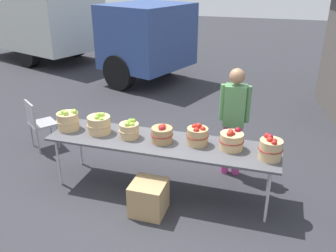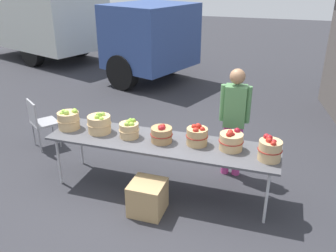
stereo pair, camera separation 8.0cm
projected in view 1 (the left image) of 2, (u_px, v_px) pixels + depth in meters
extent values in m
plane|color=#2D2D33|center=(162.00, 189.00, 5.08)|extent=(40.00, 40.00, 0.00)
cube|color=#4C4C51|center=(161.00, 143.00, 4.78)|extent=(3.10, 0.76, 0.03)
cylinder|color=#B2B2B7|center=(59.00, 162.00, 5.05)|extent=(0.04, 0.04, 0.72)
cylinder|color=#B2B2B7|center=(268.00, 197.00, 4.29)|extent=(0.04, 0.04, 0.72)
cylinder|color=#B2B2B7|center=(80.00, 144.00, 5.58)|extent=(0.04, 0.04, 0.72)
cylinder|color=#B2B2B7|center=(270.00, 172.00, 4.81)|extent=(0.04, 0.04, 0.72)
cylinder|color=tan|center=(68.00, 121.00, 5.10)|extent=(0.30, 0.30, 0.24)
torus|color=tan|center=(68.00, 120.00, 5.10)|extent=(0.32, 0.32, 0.01)
sphere|color=#8CB738|center=(74.00, 111.00, 5.09)|extent=(0.07, 0.07, 0.07)
sphere|color=#8CB738|center=(61.00, 115.00, 5.02)|extent=(0.08, 0.08, 0.08)
sphere|color=#9EC647|center=(66.00, 113.00, 4.99)|extent=(0.08, 0.08, 0.08)
sphere|color=#9EC647|center=(63.00, 112.00, 5.02)|extent=(0.06, 0.06, 0.06)
sphere|color=#7AA833|center=(65.00, 113.00, 5.02)|extent=(0.07, 0.07, 0.07)
sphere|color=#8CB738|center=(75.00, 112.00, 5.05)|extent=(0.07, 0.07, 0.07)
sphere|color=#9EC647|center=(73.00, 112.00, 5.08)|extent=(0.07, 0.07, 0.07)
cylinder|color=tan|center=(99.00, 125.00, 4.99)|extent=(0.32, 0.32, 0.24)
torus|color=tan|center=(99.00, 124.00, 4.99)|extent=(0.34, 0.34, 0.01)
sphere|color=#9EC647|center=(99.00, 117.00, 4.96)|extent=(0.07, 0.07, 0.07)
sphere|color=#9EC647|center=(102.00, 115.00, 4.97)|extent=(0.07, 0.07, 0.07)
sphere|color=#8CB738|center=(99.00, 117.00, 4.94)|extent=(0.08, 0.08, 0.08)
sphere|color=#7AA833|center=(98.00, 116.00, 4.94)|extent=(0.08, 0.08, 0.08)
sphere|color=#8CB738|center=(97.00, 118.00, 4.87)|extent=(0.07, 0.07, 0.07)
sphere|color=#8CB738|center=(101.00, 120.00, 4.85)|extent=(0.08, 0.08, 0.08)
cylinder|color=tan|center=(129.00, 130.00, 4.86)|extent=(0.26, 0.26, 0.20)
torus|color=tan|center=(129.00, 130.00, 4.86)|extent=(0.28, 0.28, 0.01)
sphere|color=#9EC647|center=(127.00, 124.00, 4.75)|extent=(0.07, 0.07, 0.07)
sphere|color=#8CB738|center=(132.00, 125.00, 4.77)|extent=(0.08, 0.08, 0.08)
sphere|color=#7AA833|center=(134.00, 121.00, 4.87)|extent=(0.07, 0.07, 0.07)
sphere|color=#7AA833|center=(129.00, 124.00, 4.84)|extent=(0.07, 0.07, 0.07)
sphere|color=#8CB738|center=(129.00, 123.00, 4.83)|extent=(0.08, 0.08, 0.08)
sphere|color=#7AA833|center=(131.00, 121.00, 4.90)|extent=(0.07, 0.07, 0.07)
cylinder|color=#A87F51|center=(162.00, 135.00, 4.74)|extent=(0.28, 0.28, 0.20)
torus|color=maroon|center=(162.00, 134.00, 4.73)|extent=(0.30, 0.30, 0.01)
sphere|color=maroon|center=(163.00, 130.00, 4.65)|extent=(0.06, 0.06, 0.06)
sphere|color=#B22319|center=(161.00, 127.00, 4.67)|extent=(0.07, 0.07, 0.07)
sphere|color=#B22319|center=(162.00, 127.00, 4.70)|extent=(0.07, 0.07, 0.07)
sphere|color=#B22319|center=(163.00, 126.00, 4.70)|extent=(0.07, 0.07, 0.07)
sphere|color=maroon|center=(161.00, 128.00, 4.63)|extent=(0.06, 0.06, 0.06)
sphere|color=#B22319|center=(162.00, 128.00, 4.70)|extent=(0.07, 0.07, 0.07)
sphere|color=maroon|center=(163.00, 128.00, 4.66)|extent=(0.08, 0.08, 0.08)
cylinder|color=tan|center=(197.00, 136.00, 4.66)|extent=(0.27, 0.27, 0.23)
torus|color=maroon|center=(197.00, 135.00, 4.66)|extent=(0.29, 0.29, 0.01)
sphere|color=#B22319|center=(194.00, 126.00, 4.65)|extent=(0.07, 0.07, 0.07)
sphere|color=#B22319|center=(198.00, 126.00, 4.63)|extent=(0.08, 0.08, 0.08)
sphere|color=#B22319|center=(198.00, 127.00, 4.64)|extent=(0.07, 0.07, 0.07)
sphere|color=#B22319|center=(196.00, 130.00, 4.55)|extent=(0.08, 0.08, 0.08)
sphere|color=#B22319|center=(203.00, 129.00, 4.58)|extent=(0.07, 0.07, 0.07)
sphere|color=maroon|center=(199.00, 126.00, 4.65)|extent=(0.08, 0.08, 0.08)
cylinder|color=tan|center=(232.00, 141.00, 4.54)|extent=(0.30, 0.30, 0.21)
torus|color=maroon|center=(232.00, 140.00, 4.54)|extent=(0.32, 0.32, 0.01)
sphere|color=maroon|center=(231.00, 134.00, 4.49)|extent=(0.07, 0.07, 0.07)
sphere|color=maroon|center=(233.00, 135.00, 4.49)|extent=(0.07, 0.07, 0.07)
sphere|color=#B22319|center=(231.00, 132.00, 4.51)|extent=(0.07, 0.07, 0.07)
sphere|color=maroon|center=(238.00, 130.00, 4.57)|extent=(0.08, 0.08, 0.08)
sphere|color=#B22319|center=(231.00, 133.00, 4.46)|extent=(0.07, 0.07, 0.07)
sphere|color=#B22319|center=(229.00, 134.00, 4.44)|extent=(0.07, 0.07, 0.07)
cylinder|color=tan|center=(270.00, 150.00, 4.30)|extent=(0.27, 0.27, 0.25)
torus|color=maroon|center=(271.00, 149.00, 4.29)|extent=(0.29, 0.29, 0.01)
sphere|color=maroon|center=(270.00, 137.00, 4.27)|extent=(0.08, 0.08, 0.08)
sphere|color=maroon|center=(267.00, 136.00, 4.32)|extent=(0.08, 0.08, 0.08)
sphere|color=#B22319|center=(269.00, 140.00, 4.24)|extent=(0.07, 0.07, 0.07)
sphere|color=maroon|center=(274.00, 142.00, 4.24)|extent=(0.07, 0.07, 0.07)
sphere|color=#B22319|center=(274.00, 143.00, 4.16)|extent=(0.07, 0.07, 0.07)
sphere|color=#B22319|center=(270.00, 140.00, 4.22)|extent=(0.07, 0.07, 0.07)
sphere|color=#B22319|center=(270.00, 141.00, 4.23)|extent=(0.07, 0.07, 0.07)
cylinder|color=#CC3F8C|center=(237.00, 150.00, 5.31)|extent=(0.12, 0.12, 0.79)
cylinder|color=#CC3F8C|center=(226.00, 149.00, 5.35)|extent=(0.12, 0.12, 0.79)
cube|color=#4C7F4C|center=(235.00, 106.00, 5.05)|extent=(0.31, 0.23, 0.60)
sphere|color=#936B4C|center=(237.00, 76.00, 4.88)|extent=(0.22, 0.22, 0.22)
cylinder|color=#4C7F4C|center=(248.00, 104.00, 5.00)|extent=(0.08, 0.08, 0.53)
cylinder|color=#4C7F4C|center=(223.00, 102.00, 5.07)|extent=(0.08, 0.08, 0.53)
cube|color=silver|center=(37.00, 10.00, 11.80)|extent=(4.69, 3.47, 2.30)
cube|color=#334C8C|center=(147.00, 36.00, 9.38)|extent=(2.40, 2.58, 1.60)
cube|color=black|center=(174.00, 26.00, 8.79)|extent=(0.62, 1.68, 0.80)
cylinder|color=black|center=(164.00, 59.00, 10.49)|extent=(0.94, 0.56, 0.90)
cylinder|color=black|center=(119.00, 72.00, 9.09)|extent=(0.94, 0.56, 0.90)
cylinder|color=black|center=(75.00, 43.00, 12.63)|extent=(0.94, 0.56, 0.90)
cylinder|color=black|center=(27.00, 53.00, 11.23)|extent=(0.94, 0.56, 0.90)
cube|color=#99999E|center=(43.00, 124.00, 6.11)|extent=(0.56, 0.56, 0.04)
cube|color=#99999E|center=(30.00, 114.00, 5.92)|extent=(0.34, 0.26, 0.40)
cylinder|color=gray|center=(58.00, 137.00, 6.17)|extent=(0.02, 0.02, 0.42)
cylinder|color=gray|center=(51.00, 130.00, 6.42)|extent=(0.02, 0.02, 0.42)
cylinder|color=gray|center=(38.00, 142.00, 5.99)|extent=(0.02, 0.02, 0.42)
cylinder|color=gray|center=(32.00, 135.00, 6.23)|extent=(0.02, 0.02, 0.42)
cube|color=tan|center=(148.00, 198.00, 4.53)|extent=(0.42, 0.42, 0.42)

